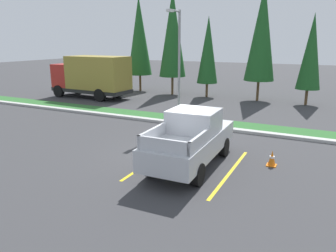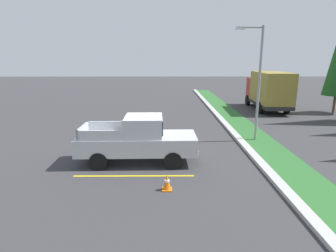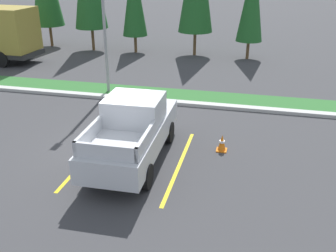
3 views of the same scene
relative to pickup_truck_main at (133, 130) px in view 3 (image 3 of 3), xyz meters
The scene contains 8 objects.
ground_plane 1.46m from the pickup_truck_main, 157.34° to the left, with size 120.00×120.00×0.00m, color #38383A.
parking_line_near 1.86m from the pickup_truck_main, behind, with size 0.12×4.80×0.01m, color yellow.
parking_line_far 1.87m from the pickup_truck_main, ahead, with size 0.12×4.80×0.01m, color yellow.
curb_strip 5.56m from the pickup_truck_main, 99.98° to the left, with size 56.00×0.40×0.15m, color #B2B2AD.
grass_median 6.64m from the pickup_truck_main, 98.32° to the left, with size 56.00×1.80×0.06m, color #2D662D.
pickup_truck_main is the anchor object (origin of this frame).
street_light 7.47m from the pickup_truck_main, 118.81° to the left, with size 0.24×1.49×6.23m.
traffic_cone 3.14m from the pickup_truck_main, 24.52° to the left, with size 0.36×0.36×0.60m.
Camera 3 is at (4.62, -10.98, 6.12)m, focal length 40.73 mm.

